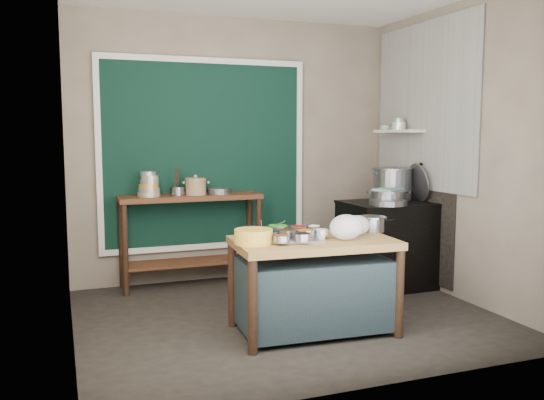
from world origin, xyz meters
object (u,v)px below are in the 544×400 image
object	(u,v)px
stock_pot	(392,184)
steamer	(388,196)
utensil_cup	(177,191)
yellow_basin	(253,236)
condiment_tray	(291,238)
ceramic_crock	(196,187)
stove_block	(388,246)
back_counter	(191,241)
saucepan	(372,224)
prep_table	(313,286)

from	to	relation	value
stock_pot	steamer	world-z (taller)	stock_pot
utensil_cup	steamer	size ratio (longest dim) A/B	0.38
yellow_basin	steamer	xyz separation A→B (m)	(1.76, 0.96, 0.14)
condiment_tray	ceramic_crock	distance (m)	1.73
stove_block	condiment_tray	distance (m)	1.79
ceramic_crock	steamer	bearing A→B (deg)	-23.07
ceramic_crock	stock_pot	size ratio (longest dim) A/B	0.52
back_counter	stove_block	bearing A→B (deg)	-21.02
yellow_basin	stock_pot	xyz separation A→B (m)	(1.93, 1.16, 0.24)
yellow_basin	stove_block	bearing A→B (deg)	29.27
ceramic_crock	utensil_cup	bearing A→B (deg)	177.82
saucepan	stock_pot	distance (m)	1.30
stock_pot	steamer	xyz separation A→B (m)	(-0.17, -0.20, -0.11)
steamer	stock_pot	bearing A→B (deg)	49.54
stove_block	yellow_basin	size ratio (longest dim) A/B	3.12
back_counter	saucepan	xyz separation A→B (m)	(1.21, -1.56, 0.34)
steamer	prep_table	bearing A→B (deg)	-142.98
prep_table	stock_pot	world-z (taller)	stock_pot
back_counter	stove_block	distance (m)	2.04
stove_block	back_counter	bearing A→B (deg)	158.98
stove_block	steamer	xyz separation A→B (m)	(-0.05, -0.05, 0.52)
stove_block	stock_pot	size ratio (longest dim) A/B	2.08
stove_block	condiment_tray	xyz separation A→B (m)	(-1.48, -0.95, 0.34)
ceramic_crock	yellow_basin	bearing A→B (deg)	-88.55
utensil_cup	stock_pot	xyz separation A→B (m)	(2.16, -0.57, 0.06)
back_counter	utensil_cup	world-z (taller)	utensil_cup
condiment_tray	prep_table	bearing A→B (deg)	-13.37
saucepan	utensil_cup	world-z (taller)	utensil_cup
prep_table	condiment_tray	distance (m)	0.43
back_counter	prep_table	bearing A→B (deg)	-70.81
condiment_tray	saucepan	world-z (taller)	saucepan
back_counter	saucepan	bearing A→B (deg)	-52.18
stove_block	saucepan	size ratio (longest dim) A/B	3.83
yellow_basin	ceramic_crock	xyz separation A→B (m)	(-0.04, 1.73, 0.22)
condiment_tray	yellow_basin	distance (m)	0.33
prep_table	ceramic_crock	size ratio (longest dim) A/B	5.53
ceramic_crock	stock_pot	xyz separation A→B (m)	(1.97, -0.56, 0.02)
stove_block	utensil_cup	size ratio (longest dim) A/B	6.23
back_counter	ceramic_crock	xyz separation A→B (m)	(0.05, -0.01, 0.55)
utensil_cup	ceramic_crock	xyz separation A→B (m)	(0.19, -0.01, 0.03)
back_counter	saucepan	world-z (taller)	back_counter
yellow_basin	ceramic_crock	bearing A→B (deg)	91.45
stock_pot	condiment_tray	bearing A→B (deg)	-145.44
ceramic_crock	back_counter	bearing A→B (deg)	165.20
steamer	saucepan	bearing A→B (deg)	-129.32
ceramic_crock	steamer	world-z (taller)	ceramic_crock
steamer	ceramic_crock	bearing A→B (deg)	156.93
ceramic_crock	stock_pot	world-z (taller)	stock_pot
yellow_basin	stock_pot	world-z (taller)	stock_pot
stove_block	steamer	bearing A→B (deg)	-134.40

